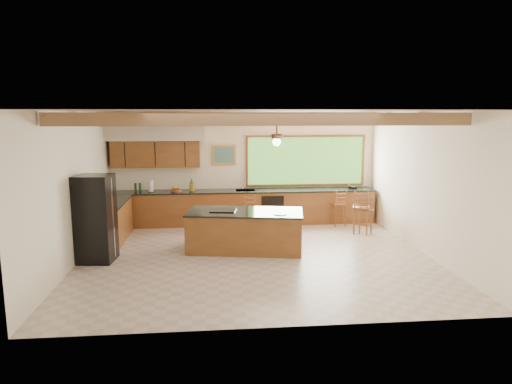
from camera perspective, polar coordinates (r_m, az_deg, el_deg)
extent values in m
plane|color=beige|center=(9.65, -0.06, -8.03)|extent=(7.20, 7.20, 0.00)
cube|color=white|center=(12.52, -1.48, 3.09)|extent=(7.20, 0.04, 3.00)
cube|color=white|center=(6.14, 2.83, -3.88)|extent=(7.20, 0.04, 3.00)
cube|color=white|center=(9.66, -21.84, 0.43)|extent=(0.04, 6.50, 3.00)
cube|color=white|center=(10.29, 20.32, 1.05)|extent=(0.04, 6.50, 3.00)
cube|color=#B37A59|center=(9.20, -0.06, 10.07)|extent=(7.20, 6.50, 0.04)
cube|color=olive|center=(7.60, 1.10, 9.09)|extent=(7.10, 0.15, 0.22)
cube|color=olive|center=(9.69, -0.35, 9.23)|extent=(7.10, 0.15, 0.22)
cube|color=olive|center=(11.49, -1.17, 9.30)|extent=(7.10, 0.15, 0.22)
cube|color=brown|center=(12.35, -12.40, 4.65)|extent=(2.30, 0.35, 0.70)
cube|color=beige|center=(12.24, -12.54, 7.41)|extent=(2.60, 0.50, 0.48)
cylinder|color=#FFEABF|center=(12.36, -15.75, 6.23)|extent=(0.10, 0.10, 0.01)
cylinder|color=#FFEABF|center=(12.19, -9.22, 6.43)|extent=(0.10, 0.10, 0.01)
cube|color=#6BA23A|center=(12.70, 6.22, 3.91)|extent=(3.20, 0.04, 1.30)
cube|color=#C3843B|center=(12.43, -4.01, 4.65)|extent=(0.64, 0.03, 0.54)
cube|color=#3B6B58|center=(12.41, -4.01, 4.64)|extent=(0.54, 0.01, 0.44)
cube|color=brown|center=(12.35, -1.34, -1.98)|extent=(7.00, 0.65, 0.88)
cube|color=black|center=(12.27, -1.35, 0.13)|extent=(7.04, 0.69, 0.04)
cube|color=brown|center=(11.06, -17.86, -3.84)|extent=(0.65, 2.35, 0.88)
cube|color=black|center=(10.96, -17.99, -1.50)|extent=(0.69, 2.39, 0.04)
cube|color=black|center=(12.10, 2.08, -2.32)|extent=(0.60, 0.02, 0.78)
cube|color=silver|center=(12.27, -1.35, 0.15)|extent=(0.50, 0.38, 0.03)
cylinder|color=silver|center=(12.44, -1.42, 1.05)|extent=(0.03, 0.03, 0.30)
cylinder|color=silver|center=(12.32, -1.39, 1.58)|extent=(0.03, 0.20, 0.03)
cylinder|color=white|center=(12.28, -13.00, 0.71)|extent=(0.12, 0.12, 0.31)
cylinder|color=#183E1A|center=(12.50, -14.82, 0.59)|extent=(0.06, 0.06, 0.22)
cylinder|color=#183E1A|center=(12.49, -14.29, 0.61)|extent=(0.06, 0.06, 0.22)
cube|color=black|center=(12.77, 11.91, 0.62)|extent=(0.23, 0.19, 0.10)
cube|color=brown|center=(10.01, -1.35, -4.93)|extent=(2.60, 1.53, 0.83)
cube|color=black|center=(9.91, -1.36, -2.51)|extent=(2.64, 1.58, 0.04)
cube|color=black|center=(9.96, -4.12, -2.30)|extent=(0.61, 0.52, 0.02)
cylinder|color=white|center=(9.61, 3.04, -2.75)|extent=(0.30, 0.30, 0.02)
cube|color=black|center=(9.69, -19.42, -3.14)|extent=(0.75, 0.73, 1.76)
cube|color=silver|center=(9.61, -17.44, -3.14)|extent=(0.02, 0.05, 1.62)
cube|color=brown|center=(11.59, -0.58, -2.11)|extent=(0.45, 0.45, 0.04)
cylinder|color=brown|center=(11.51, -1.18, -3.68)|extent=(0.03, 0.03, 0.55)
cylinder|color=brown|center=(11.53, 0.14, -3.65)|extent=(0.03, 0.03, 0.55)
cylinder|color=brown|center=(11.77, -1.28, -3.38)|extent=(0.03, 0.03, 0.55)
cylinder|color=brown|center=(11.79, 0.02, -3.36)|extent=(0.03, 0.03, 0.55)
cube|color=brown|center=(12.30, 10.35, -1.49)|extent=(0.36, 0.36, 0.04)
cylinder|color=brown|center=(12.20, 9.86, -3.02)|extent=(0.03, 0.03, 0.57)
cylinder|color=brown|center=(12.27, 11.10, -2.98)|extent=(0.03, 0.03, 0.57)
cylinder|color=brown|center=(12.46, 9.53, -2.74)|extent=(0.03, 0.03, 0.57)
cylinder|color=brown|center=(12.53, 10.74, -2.71)|extent=(0.03, 0.03, 0.57)
cube|color=brown|center=(11.64, 13.58, -2.17)|extent=(0.45, 0.45, 0.04)
cylinder|color=brown|center=(11.53, 13.08, -3.84)|extent=(0.03, 0.03, 0.58)
cylinder|color=brown|center=(11.62, 14.40, -3.79)|extent=(0.03, 0.03, 0.58)
cylinder|color=brown|center=(11.79, 12.65, -3.52)|extent=(0.03, 0.03, 0.58)
cylinder|color=brown|center=(11.88, 13.94, -3.48)|extent=(0.03, 0.03, 0.58)
cube|color=brown|center=(11.58, 13.00, -1.86)|extent=(0.51, 0.51, 0.04)
cylinder|color=brown|center=(11.46, 12.44, -3.72)|extent=(0.04, 0.04, 0.65)
cylinder|color=brown|center=(11.56, 13.92, -3.67)|extent=(0.04, 0.04, 0.65)
cylinder|color=brown|center=(11.75, 11.97, -3.37)|extent=(0.04, 0.04, 0.65)
cylinder|color=brown|center=(11.85, 13.42, -3.32)|extent=(0.04, 0.04, 0.65)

